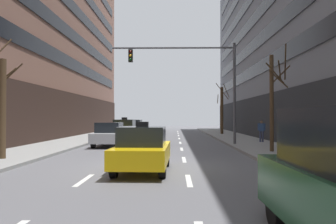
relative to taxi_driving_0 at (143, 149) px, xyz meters
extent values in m
plane|color=slate|center=(-0.04, 1.40, -0.77)|extent=(120.00, 120.00, 0.00)
cube|color=gray|center=(6.47, 1.40, -0.70)|extent=(3.62, 80.00, 0.14)
cube|color=silver|center=(-1.61, -1.60, -0.77)|extent=(0.16, 2.00, 0.01)
cube|color=silver|center=(-1.61, 3.40, -0.77)|extent=(0.16, 2.00, 0.01)
cube|color=silver|center=(-1.61, 8.40, -0.77)|extent=(0.16, 2.00, 0.01)
cube|color=silver|center=(-1.61, 13.40, -0.77)|extent=(0.16, 2.00, 0.01)
cube|color=silver|center=(-1.61, 18.40, -0.77)|extent=(0.16, 2.00, 0.01)
cube|color=silver|center=(-1.61, 23.40, -0.77)|extent=(0.16, 2.00, 0.01)
cube|color=silver|center=(-1.61, 28.40, -0.77)|extent=(0.16, 2.00, 0.01)
cube|color=silver|center=(-1.61, 33.40, -0.77)|extent=(0.16, 2.00, 0.01)
cube|color=silver|center=(1.53, -1.60, -0.77)|extent=(0.16, 2.00, 0.01)
cube|color=silver|center=(1.53, 3.40, -0.77)|extent=(0.16, 2.00, 0.01)
cube|color=silver|center=(1.53, 8.40, -0.77)|extent=(0.16, 2.00, 0.01)
cube|color=silver|center=(1.53, 13.40, -0.77)|extent=(0.16, 2.00, 0.01)
cube|color=silver|center=(1.53, 18.40, -0.77)|extent=(0.16, 2.00, 0.01)
cube|color=silver|center=(1.53, 23.40, -0.77)|extent=(0.16, 2.00, 0.01)
cube|color=silver|center=(1.53, 28.40, -0.77)|extent=(0.16, 2.00, 0.01)
cube|color=silver|center=(1.53, 33.40, -0.77)|extent=(0.16, 2.00, 0.01)
cylinder|color=black|center=(-0.72, 1.35, -0.46)|extent=(0.22, 0.63, 0.63)
cylinder|color=black|center=(0.79, 1.31, -0.46)|extent=(0.22, 0.63, 0.63)
cylinder|color=black|center=(-0.79, -1.21, -0.46)|extent=(0.22, 0.63, 0.63)
cylinder|color=black|center=(0.73, -1.25, -0.46)|extent=(0.22, 0.63, 0.63)
cube|color=yellow|center=(0.00, 0.05, -0.16)|extent=(1.85, 4.21, 0.61)
cube|color=black|center=(0.00, -0.14, 0.47)|extent=(1.56, 1.84, 0.64)
cube|color=white|center=(-0.56, 2.11, -0.05)|extent=(0.19, 0.08, 0.13)
cube|color=red|center=(-0.66, -1.98, -0.05)|extent=(0.19, 0.08, 0.13)
cube|color=white|center=(0.66, 2.08, -0.05)|extent=(0.19, 0.08, 0.13)
cube|color=red|center=(0.56, -2.01, -0.05)|extent=(0.19, 0.08, 0.13)
cube|color=black|center=(0.00, -0.14, 0.88)|extent=(0.42, 0.20, 0.17)
cylinder|color=black|center=(-4.01, 26.77, -0.45)|extent=(0.24, 0.65, 0.64)
cylinder|color=black|center=(-2.45, 26.70, -0.45)|extent=(0.24, 0.65, 0.64)
cylinder|color=black|center=(-4.13, 24.15, -0.45)|extent=(0.24, 0.65, 0.64)
cylinder|color=black|center=(-2.58, 24.07, -0.45)|extent=(0.24, 0.65, 0.64)
cube|color=#474C51|center=(-3.29, 25.42, -0.14)|extent=(2.00, 4.37, 0.62)
cube|color=black|center=(-3.30, 25.23, 0.50)|extent=(1.65, 1.92, 0.66)
cube|color=white|center=(-3.82, 27.55, -0.03)|extent=(0.20, 0.09, 0.14)
cube|color=red|center=(-4.02, 23.35, -0.03)|extent=(0.20, 0.09, 0.14)
cube|color=white|center=(-2.56, 27.49, -0.03)|extent=(0.20, 0.09, 0.14)
cube|color=red|center=(-2.77, 23.29, -0.03)|extent=(0.20, 0.09, 0.14)
cylinder|color=black|center=(-3.79, 11.37, -0.46)|extent=(0.21, 0.62, 0.62)
cylinder|color=black|center=(-2.29, 11.36, -0.46)|extent=(0.21, 0.62, 0.62)
cylinder|color=black|center=(-3.83, 8.84, -0.46)|extent=(0.21, 0.62, 0.62)
cylinder|color=black|center=(-2.32, 8.82, -0.46)|extent=(0.21, 0.62, 0.62)
cube|color=#B7BABF|center=(-3.06, 10.10, -0.16)|extent=(1.78, 4.16, 0.60)
cube|color=black|center=(-3.06, 9.91, 0.46)|extent=(1.53, 1.80, 0.64)
cube|color=white|center=(-3.64, 12.13, -0.06)|extent=(0.19, 0.08, 0.13)
cube|color=red|center=(-3.69, 8.07, -0.06)|extent=(0.19, 0.08, 0.13)
cube|color=white|center=(-2.43, 12.12, -0.06)|extent=(0.19, 0.08, 0.13)
cube|color=red|center=(-2.48, 8.06, -0.06)|extent=(0.19, 0.08, 0.13)
cylinder|color=black|center=(-3.94, 18.66, -0.43)|extent=(0.24, 0.68, 0.68)
cylinder|color=black|center=(-2.30, 18.63, -0.43)|extent=(0.24, 0.68, 0.68)
cylinder|color=black|center=(-3.98, 15.89, -0.43)|extent=(0.24, 0.68, 0.68)
cylinder|color=black|center=(-2.34, 15.86, -0.43)|extent=(0.24, 0.68, 0.68)
cube|color=yellow|center=(-3.14, 17.26, -0.11)|extent=(1.96, 4.54, 0.66)
cube|color=black|center=(-3.14, 17.05, 0.57)|extent=(1.67, 1.97, 0.70)
cube|color=white|center=(-3.76, 19.49, 0.01)|extent=(0.21, 0.09, 0.14)
cube|color=red|center=(-3.83, 15.05, 0.01)|extent=(0.21, 0.09, 0.14)
cube|color=white|center=(-2.44, 19.46, 0.01)|extent=(0.21, 0.09, 0.14)
cube|color=red|center=(-2.51, 15.03, 0.01)|extent=(0.21, 0.09, 0.14)
cube|color=black|center=(-3.14, 17.05, 1.01)|extent=(0.45, 0.21, 0.18)
cylinder|color=black|center=(2.84, -5.92, -0.46)|extent=(0.21, 0.63, 0.63)
cube|color=white|center=(2.98, -5.16, 0.12)|extent=(0.19, 0.08, 0.13)
cube|color=white|center=(4.21, -5.14, 0.12)|extent=(0.19, 0.08, 0.13)
cylinder|color=#4C4C51|center=(5.06, 10.72, 2.70)|extent=(0.18, 0.18, 6.66)
cylinder|color=#4C4C51|center=(1.02, 10.72, 5.72)|extent=(8.09, 0.12, 0.12)
cube|color=black|center=(-1.81, 10.72, 5.20)|extent=(0.28, 0.24, 0.84)
sphere|color=#4B0704|center=(-1.81, 10.58, 5.46)|extent=(0.17, 0.17, 0.17)
sphere|color=orange|center=(-1.81, 10.58, 5.20)|extent=(0.17, 0.17, 0.17)
sphere|color=#073E10|center=(-1.81, 10.58, 4.94)|extent=(0.17, 0.17, 0.17)
cylinder|color=#4C3823|center=(6.11, 24.32, 1.84)|extent=(0.32, 0.32, 4.94)
cylinder|color=#42301E|center=(5.70, 24.40, 3.07)|extent=(0.25, 0.88, 1.00)
cylinder|color=#42301E|center=(6.06, 23.68, 3.82)|extent=(1.33, 0.17, 1.73)
cylinder|color=#42301E|center=(6.54, 23.95, 3.91)|extent=(0.82, 0.94, 1.42)
cylinder|color=#4C3823|center=(6.11, 5.84, 1.85)|extent=(0.21, 0.21, 4.96)
cylinder|color=#42301E|center=(6.32, 5.32, 3.02)|extent=(1.11, 0.49, 0.86)
cylinder|color=#42301E|center=(6.67, 6.15, 3.34)|extent=(0.68, 1.18, 0.85)
cylinder|color=#42301E|center=(6.15, 5.39, 3.34)|extent=(0.97, 0.16, 1.06)
cylinder|color=#42301E|center=(6.48, 5.67, 3.50)|extent=(0.43, 0.81, 0.96)
cylinder|color=#42301E|center=(6.76, 5.66, 3.92)|extent=(0.45, 1.37, 1.66)
cylinder|color=#4C3823|center=(-6.20, 2.53, 1.48)|extent=(0.28, 0.28, 4.23)
cylinder|color=#42301E|center=(-6.27, 3.13, 2.90)|extent=(1.27, 0.22, 1.27)
cylinder|color=#42301E|center=(-6.36, 2.98, 2.85)|extent=(0.97, 0.41, 0.95)
cylinder|color=#383D59|center=(7.33, 12.35, -0.25)|extent=(0.13, 0.13, 0.77)
cylinder|color=#383D59|center=(7.17, 12.42, -0.25)|extent=(0.13, 0.13, 0.77)
cube|color=navy|center=(7.25, 12.39, 0.41)|extent=(0.39, 0.32, 0.54)
sphere|color=brown|center=(7.25, 12.39, 0.78)|extent=(0.20, 0.20, 0.20)
cylinder|color=navy|center=(7.45, 12.30, 0.43)|extent=(0.09, 0.09, 0.49)
cylinder|color=navy|center=(7.05, 12.47, 0.43)|extent=(0.09, 0.09, 0.49)
camera|label=1|loc=(1.10, -11.82, 1.12)|focal=36.51mm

